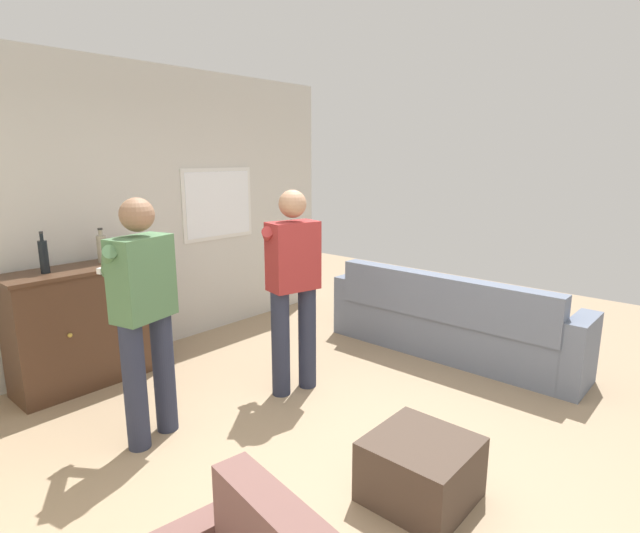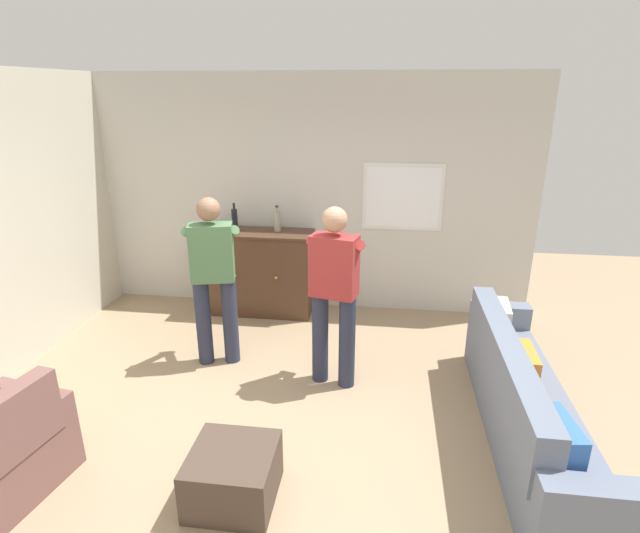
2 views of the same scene
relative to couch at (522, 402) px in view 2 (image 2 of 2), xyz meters
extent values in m
plane|color=#9E8466|center=(-1.97, -0.22, -0.34)|extent=(10.40, 10.40, 0.00)
cube|color=beige|center=(-1.97, 2.44, 1.06)|extent=(5.20, 0.12, 2.80)
cube|color=silver|center=(-0.91, 2.37, 1.08)|extent=(0.93, 0.02, 0.78)
cube|color=white|center=(-0.91, 2.37, 1.08)|extent=(0.85, 0.03, 0.70)
cube|color=slate|center=(0.04, 0.00, -0.13)|extent=(0.55, 2.19, 0.42)
cube|color=slate|center=(-0.16, 0.00, 0.30)|extent=(0.18, 2.19, 0.42)
cube|color=slate|center=(0.04, 1.17, -0.02)|extent=(0.55, 0.18, 0.64)
cube|color=slate|center=(0.04, -1.17, -0.02)|extent=(0.55, 0.18, 0.64)
cube|color=beige|center=(-0.03, 0.84, 0.26)|extent=(0.18, 0.41, 0.36)
cube|color=orange|center=(-0.03, 0.00, 0.26)|extent=(0.15, 0.40, 0.36)
cube|color=#386BB7|center=(-0.03, -0.84, 0.26)|extent=(0.19, 0.41, 0.36)
cube|color=brown|center=(-3.36, -1.10, 0.29)|extent=(0.24, 0.65, 0.45)
cube|color=brown|center=(-3.56, -0.68, -0.04)|extent=(0.65, 0.22, 0.60)
cube|color=#472D1E|center=(-2.57, 2.08, 0.16)|extent=(1.23, 0.44, 0.99)
cube|color=#472D1E|center=(-2.57, 2.08, 0.67)|extent=(1.27, 0.48, 0.03)
sphere|color=#B79338|center=(-2.81, 1.84, 0.21)|extent=(0.04, 0.04, 0.04)
sphere|color=#B79338|center=(-2.32, 1.84, 0.21)|extent=(0.04, 0.04, 0.04)
cylinder|color=gray|center=(-2.36, 2.13, 0.81)|extent=(0.08, 0.08, 0.24)
cylinder|color=gray|center=(-2.36, 2.13, 0.95)|extent=(0.04, 0.04, 0.05)
cylinder|color=#262626|center=(-2.36, 2.13, 0.98)|extent=(0.04, 0.04, 0.02)
cylinder|color=black|center=(-2.85, 2.08, 0.82)|extent=(0.07, 0.07, 0.26)
cylinder|color=black|center=(-2.85, 2.08, 0.98)|extent=(0.03, 0.03, 0.06)
cylinder|color=#262626|center=(-2.85, 2.08, 1.02)|extent=(0.03, 0.03, 0.02)
cube|color=#47382D|center=(-2.03, -0.88, -0.15)|extent=(0.56, 0.56, 0.37)
cylinder|color=#282D42|center=(-2.83, 0.82, 0.10)|extent=(0.15, 0.15, 0.88)
cylinder|color=#282D42|center=(-2.58, 0.88, 0.10)|extent=(0.15, 0.15, 0.88)
cube|color=#4C754C|center=(-2.71, 0.85, 0.82)|extent=(0.44, 0.31, 0.55)
sphere|color=#8C664C|center=(-2.71, 0.85, 1.23)|extent=(0.22, 0.22, 0.22)
cylinder|color=#4C754C|center=(-2.86, 0.98, 0.93)|extent=(0.25, 0.44, 0.29)
cylinder|color=#4C754C|center=(-2.63, 1.03, 0.93)|extent=(0.39, 0.35, 0.29)
cube|color=white|center=(-2.78, 1.16, 0.84)|extent=(0.16, 0.07, 0.04)
cylinder|color=#282D42|center=(-1.65, 0.65, 0.10)|extent=(0.15, 0.15, 0.88)
cylinder|color=#282D42|center=(-1.40, 0.59, 0.10)|extent=(0.15, 0.15, 0.88)
cube|color=#9E2D2D|center=(-1.53, 0.62, 0.82)|extent=(0.44, 0.31, 0.55)
sphere|color=tan|center=(-1.53, 0.62, 1.23)|extent=(0.22, 0.22, 0.22)
cylinder|color=#9E2D2D|center=(-1.60, 0.80, 0.93)|extent=(0.39, 0.35, 0.29)
cylinder|color=#9E2D2D|center=(-1.38, 0.75, 0.93)|extent=(0.25, 0.44, 0.29)
cube|color=white|center=(-1.45, 0.93, 0.84)|extent=(0.16, 0.07, 0.04)
camera|label=1|loc=(-4.32, -2.11, 1.60)|focal=28.00mm
camera|label=2|loc=(-1.11, -3.43, 2.26)|focal=28.00mm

